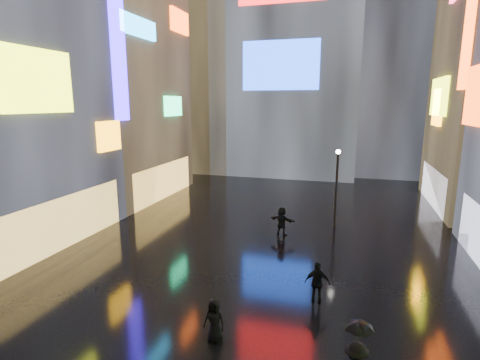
% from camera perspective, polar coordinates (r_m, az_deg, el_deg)
% --- Properties ---
extents(ground, '(140.00, 140.00, 0.00)m').
position_cam_1_polar(ground, '(24.64, 5.33, -7.80)').
color(ground, black).
rests_on(ground, ground).
extents(building_left_far, '(10.28, 12.00, 22.00)m').
position_cam_1_polar(building_left_far, '(35.40, -19.46, 15.55)').
color(building_left_far, black).
rests_on(building_left_far, ground).
extents(tower_flank_right, '(12.00, 12.00, 34.00)m').
position_cam_1_polar(tower_flank_right, '(49.83, 23.11, 20.97)').
color(tower_flank_right, black).
rests_on(tower_flank_right, ground).
extents(tower_flank_left, '(10.00, 10.00, 26.00)m').
position_cam_1_polar(tower_flank_left, '(48.68, -6.09, 17.28)').
color(tower_flank_left, black).
rests_on(tower_flank_left, ground).
extents(lamp_far, '(0.30, 0.30, 5.20)m').
position_cam_1_polar(lamp_far, '(25.73, 14.50, -0.47)').
color(lamp_far, black).
rests_on(lamp_far, ground).
extents(pedestrian_3, '(1.07, 0.50, 1.79)m').
position_cam_1_polar(pedestrian_3, '(16.37, 11.73, -15.07)').
color(pedestrian_3, black).
rests_on(pedestrian_3, ground).
extents(pedestrian_4, '(0.82, 0.58, 1.58)m').
position_cam_1_polar(pedestrian_4, '(13.91, -3.92, -20.53)').
color(pedestrian_4, black).
rests_on(pedestrian_4, ground).
extents(pedestrian_5, '(1.76, 0.95, 1.81)m').
position_cam_1_polar(pedestrian_5, '(23.73, 6.38, -6.28)').
color(pedestrian_5, black).
rests_on(pedestrian_5, ground).
extents(umbrella_1, '(1.09, 1.09, 0.68)m').
position_cam_1_polar(umbrella_1, '(11.29, 17.57, -21.22)').
color(umbrella_1, black).
rests_on(umbrella_1, pedestrian_2).
extents(umbrella_2, '(1.24, 1.25, 0.85)m').
position_cam_1_polar(umbrella_2, '(13.30, -4.00, -16.11)').
color(umbrella_2, black).
rests_on(umbrella_2, pedestrian_4).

